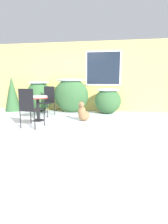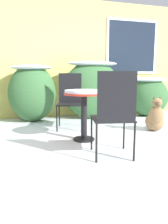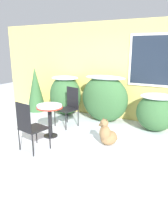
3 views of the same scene
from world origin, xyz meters
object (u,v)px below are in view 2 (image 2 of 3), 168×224
object	(u,v)px
patio_table	(84,101)
dog	(155,118)
patio_chair_near_table	(70,99)
patio_chair_far_side	(114,113)

from	to	relation	value
patio_table	dog	bearing A→B (deg)	7.89
patio_chair_near_table	dog	distance (m)	1.61
patio_chair_far_side	patio_chair_near_table	bearing A→B (deg)	-74.12
patio_table	dog	xyz separation A→B (m)	(1.39, 0.19, -0.38)
patio_chair_far_side	patio_table	bearing A→B (deg)	-70.39
patio_chair_far_side	dog	xyz separation A→B (m)	(1.25, 1.02, -0.33)
dog	patio_chair_far_side	bearing A→B (deg)	-116.46
patio_table	patio_chair_far_side	world-z (taller)	patio_chair_far_side
patio_chair_far_side	dog	size ratio (longest dim) A/B	1.65
patio_chair_far_side	dog	world-z (taller)	patio_chair_far_side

